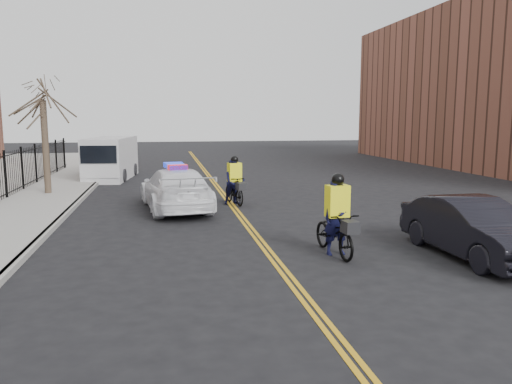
{
  "coord_description": "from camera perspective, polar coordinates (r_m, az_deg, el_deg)",
  "views": [
    {
      "loc": [
        -2.56,
        -12.88,
        3.41
      ],
      "look_at": [
        0.0,
        1.01,
        1.3
      ],
      "focal_mm": 35.0,
      "sensor_mm": 36.0,
      "label": 1
    }
  ],
  "objects": [
    {
      "name": "ground",
      "position": [
        13.57,
        0.78,
        -6.06
      ],
      "size": [
        120.0,
        120.0,
        0.0
      ],
      "primitive_type": "plane",
      "color": "black",
      "rests_on": "ground"
    },
    {
      "name": "center_line_left",
      "position": [
        21.3,
        -3.63,
        -0.71
      ],
      "size": [
        0.1,
        60.0,
        0.01
      ],
      "primitive_type": "cube",
      "color": "gold",
      "rests_on": "ground"
    },
    {
      "name": "center_line_right",
      "position": [
        21.32,
        -3.2,
        -0.7
      ],
      "size": [
        0.1,
        60.0,
        0.01
      ],
      "primitive_type": "cube",
      "color": "gold",
      "rests_on": "ground"
    },
    {
      "name": "sidewalk",
      "position": [
        21.71,
        -23.46,
        -1.05
      ],
      "size": [
        3.0,
        60.0,
        0.15
      ],
      "primitive_type": "cube",
      "color": "#999791",
      "rests_on": "ground"
    },
    {
      "name": "curb",
      "position": [
        21.42,
        -19.55,
        -0.95
      ],
      "size": [
        0.2,
        60.0,
        0.15
      ],
      "primitive_type": "cube",
      "color": "#999791",
      "rests_on": "ground"
    },
    {
      "name": "street_tree",
      "position": [
        23.43,
        -23.11,
        8.13
      ],
      "size": [
        3.2,
        3.2,
        4.8
      ],
      "color": "#3C2F23",
      "rests_on": "sidewalk"
    },
    {
      "name": "police_cruiser",
      "position": [
        18.75,
        -9.15,
        0.36
      ],
      "size": [
        2.91,
        5.64,
        1.72
      ],
      "rotation": [
        0.0,
        0.0,
        3.28
      ],
      "color": "white",
      "rests_on": "ground"
    },
    {
      "name": "dark_sedan",
      "position": [
        13.34,
        23.58,
        -3.81
      ],
      "size": [
        1.71,
        4.5,
        1.47
      ],
      "primitive_type": "imported",
      "rotation": [
        0.0,
        0.0,
        0.04
      ],
      "color": "black",
      "rests_on": "ground"
    },
    {
      "name": "cargo_van",
      "position": [
        29.07,
        -16.29,
        3.66
      ],
      "size": [
        2.65,
        5.73,
        2.32
      ],
      "rotation": [
        0.0,
        0.0,
        -0.12
      ],
      "color": "silver",
      "rests_on": "ground"
    },
    {
      "name": "cyclist_near",
      "position": [
        12.66,
        9.23,
        -3.91
      ],
      "size": [
        0.94,
        2.16,
        2.06
      ],
      "rotation": [
        0.0,
        0.0,
        0.1
      ],
      "color": "black",
      "rests_on": "ground"
    },
    {
      "name": "cyclist_far",
      "position": [
        19.71,
        -2.45,
        0.77
      ],
      "size": [
        0.99,
        1.98,
        1.93
      ],
      "rotation": [
        0.0,
        0.0,
        0.22
      ],
      "color": "black",
      "rests_on": "ground"
    }
  ]
}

